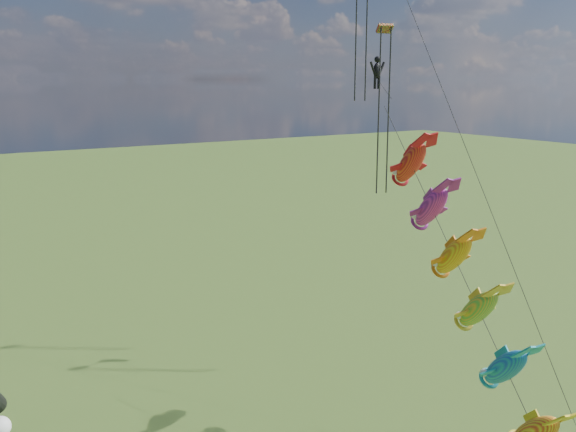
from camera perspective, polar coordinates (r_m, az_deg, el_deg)
fish_windsock_rig at (r=27.21m, az=15.53°, el=-5.69°), size 3.37×15.69×15.60m
parafoil_rig at (r=36.17m, az=8.25°, el=13.08°), size 1.76×17.53×27.03m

